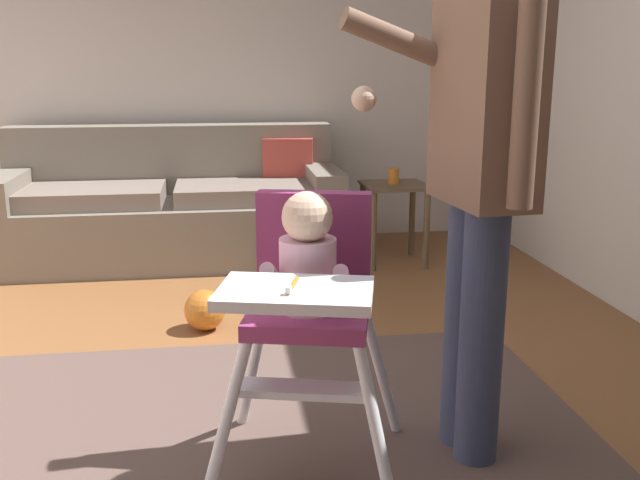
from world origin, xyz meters
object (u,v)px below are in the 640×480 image
toy_ball (205,310)px  couch (173,209)px  high_chair (309,284)px  side_table (394,205)px  adult_standing (480,176)px  sippy_cup (393,176)px

toy_ball → couch: bearing=98.8°
couch → toy_ball: couch is taller
couch → high_chair: (0.56, -2.69, 0.29)m
side_table → toy_ball: bearing=-138.8°
couch → toy_ball: 1.42m
couch → adult_standing: 2.92m
toy_ball → sippy_cup: bearing=41.4°
toy_ball → side_table: bearing=41.2°
couch → side_table: couch is taller
couch → high_chair: high_chair is taller
couch → adult_standing: bearing=22.5°
sippy_cup → toy_ball: bearing=-138.6°
high_chair → side_table: 2.52m
couch → high_chair: bearing=11.7°
adult_standing → toy_ball: (-0.88, 1.26, -0.83)m
side_table → sippy_cup: (-0.01, 0.00, 0.19)m
high_chair → sippy_cup: size_ratio=9.17×
adult_standing → high_chair: bearing=-0.1°
sippy_cup → adult_standing: bearing=-97.6°
high_chair → adult_standing: size_ratio=0.56×
side_table → adult_standing: bearing=-97.8°
high_chair → side_table: bearing=174.1°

